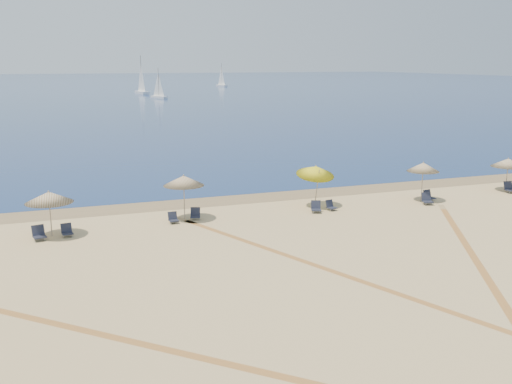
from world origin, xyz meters
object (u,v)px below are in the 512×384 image
chair_4 (173,218)px  chair_9 (429,196)px  umbrella_1 (49,197)px  chair_6 (316,207)px  chair_3 (67,231)px  sailboat_2 (141,82)px  umbrella_3 (316,171)px  umbrella_4 (423,167)px  chair_8 (427,199)px  chair_10 (509,188)px  umbrella_5 (508,163)px  chair_7 (331,206)px  umbrella_2 (184,181)px  sailboat_0 (159,89)px  sailboat_3 (222,79)px  chair_2 (39,234)px  chair_5 (195,214)px

chair_4 → chair_9: chair_9 is taller
umbrella_1 → chair_6: size_ratio=2.92×
chair_3 → sailboat_2: 131.25m
umbrella_1 → umbrella_3: bearing=4.3°
umbrella_4 → chair_8: size_ratio=3.09×
umbrella_4 → chair_9: size_ratio=3.39×
chair_9 → chair_10: chair_10 is taller
umbrella_5 → chair_3: (-28.42, -1.10, -1.65)m
chair_7 → chair_9: size_ratio=0.93×
chair_8 → umbrella_4: bearing=89.1°
sailboat_2 → chair_8: bearing=-101.9°
umbrella_2 → chair_3: umbrella_2 is taller
chair_7 → chair_10: bearing=-13.2°
umbrella_4 → sailboat_0: sailboat_0 is taller
chair_7 → sailboat_3: (41.96, 167.85, 2.09)m
chair_7 → chair_8: chair_8 is taller
chair_4 → sailboat_0: size_ratio=0.09×
chair_7 → chair_10: size_ratio=0.88×
umbrella_2 → chair_6: umbrella_2 is taller
umbrella_1 → chair_3: 1.89m
chair_8 → sailboat_0: bearing=102.3°
umbrella_1 → chair_10: size_ratio=3.02×
chair_10 → umbrella_4: bearing=-174.7°
chair_2 → chair_5: chair_2 is taller
chair_6 → umbrella_3: bearing=87.9°
chair_6 → sailboat_0: size_ratio=0.11×
umbrella_3 → chair_9: bearing=-7.8°
chair_5 → sailboat_3: sailboat_3 is taller
umbrella_3 → chair_2: 15.85m
umbrella_1 → sailboat_3: bearing=71.1°
chair_6 → umbrella_4: bearing=23.8°
umbrella_3 → chair_10: 14.03m
sailboat_0 → chair_3: bearing=-133.0°
umbrella_2 → chair_6: 7.83m
chair_7 → sailboat_0: bearing=70.7°
chair_5 → chair_6: size_ratio=0.93×
umbrella_4 → sailboat_0: (3.01, 108.76, -0.01)m
chair_2 → chair_4: (6.83, 0.85, -0.05)m
umbrella_5 → chair_4: (-22.90, -0.45, -1.67)m
umbrella_3 → chair_6: bearing=-112.5°
umbrella_5 → sailboat_2: sailboat_2 is taller
chair_3 → umbrella_1: bearing=148.9°
umbrella_4 → umbrella_5: 7.12m
chair_2 → chair_3: size_ratio=1.18×
umbrella_1 → umbrella_2: 7.06m
chair_3 → umbrella_5: bearing=-5.9°
chair_2 → chair_8: 22.38m
chair_7 → chair_5: bearing=160.7°
umbrella_1 → sailboat_0: size_ratio=0.33×
chair_5 → chair_7: (8.00, -0.71, -0.02)m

